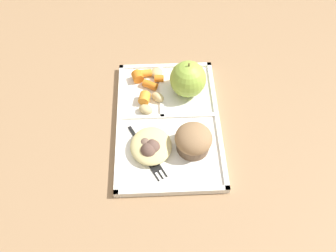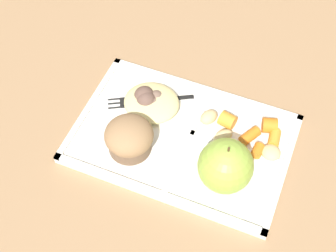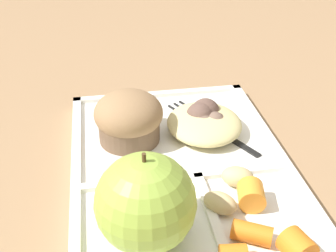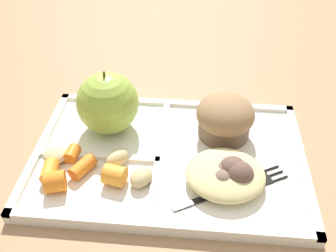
{
  "view_description": "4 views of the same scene",
  "coord_description": "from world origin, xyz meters",
  "px_view_note": "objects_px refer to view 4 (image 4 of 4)",
  "views": [
    {
      "loc": [
        0.5,
        -0.02,
        0.7
      ],
      "look_at": [
        0.04,
        -0.0,
        0.06
      ],
      "focal_mm": 38.6,
      "sensor_mm": 36.0,
      "label": 1
    },
    {
      "loc": [
        -0.15,
        0.45,
        0.72
      ],
      "look_at": [
        0.02,
        0.01,
        0.04
      ],
      "focal_mm": 52.23,
      "sensor_mm": 36.0,
      "label": 2
    },
    {
      "loc": [
        -0.38,
        0.08,
        0.31
      ],
      "look_at": [
        0.04,
        0.01,
        0.05
      ],
      "focal_mm": 47.04,
      "sensor_mm": 36.0,
      "label": 3
    },
    {
      "loc": [
        0.03,
        -0.38,
        0.38
      ],
      "look_at": [
        -0.0,
        0.0,
        0.06
      ],
      "focal_mm": 41.08,
      "sensor_mm": 36.0,
      "label": 4
    }
  ],
  "objects_px": {
    "lunch_tray": "(168,158)",
    "bran_muffin": "(225,118)",
    "green_apple": "(108,103)",
    "plastic_fork": "(240,186)"
  },
  "relations": [
    {
      "from": "lunch_tray",
      "to": "bran_muffin",
      "type": "distance_m",
      "value": 0.1
    },
    {
      "from": "lunch_tray",
      "to": "bran_muffin",
      "type": "height_order",
      "value": "bran_muffin"
    },
    {
      "from": "green_apple",
      "to": "lunch_tray",
      "type": "bearing_deg",
      "value": -29.67
    },
    {
      "from": "bran_muffin",
      "to": "lunch_tray",
      "type": "bearing_deg",
      "value": -145.7
    },
    {
      "from": "lunch_tray",
      "to": "plastic_fork",
      "type": "xyz_separation_m",
      "value": [
        0.1,
        -0.05,
        0.01
      ]
    },
    {
      "from": "lunch_tray",
      "to": "green_apple",
      "type": "relative_size",
      "value": 3.84
    },
    {
      "from": "bran_muffin",
      "to": "plastic_fork",
      "type": "xyz_separation_m",
      "value": [
        0.02,
        -0.1,
        -0.03
      ]
    },
    {
      "from": "bran_muffin",
      "to": "plastic_fork",
      "type": "distance_m",
      "value": 0.11
    },
    {
      "from": "bran_muffin",
      "to": "plastic_fork",
      "type": "relative_size",
      "value": 0.56
    },
    {
      "from": "plastic_fork",
      "to": "lunch_tray",
      "type": "bearing_deg",
      "value": 153.31
    }
  ]
}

